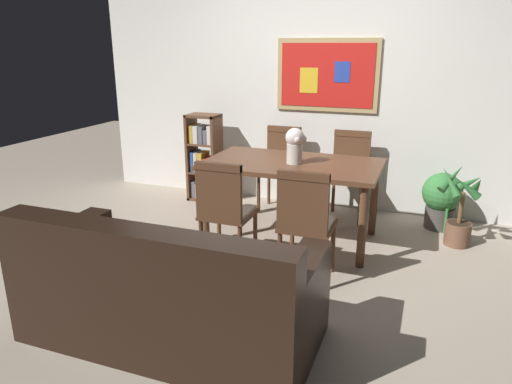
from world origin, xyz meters
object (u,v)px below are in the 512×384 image
dining_table (292,172)px  leather_couch (167,295)px  dining_chair_far_left (281,162)px  flower_vase (295,144)px  dining_chair_near_left (224,206)px  dining_chair_near_right (306,217)px  potted_palm (459,213)px  bookshelf (204,159)px  dining_chair_far_right (349,168)px  potted_ivy (442,199)px

dining_table → leather_couch: leather_couch is taller
dining_chair_far_left → flower_vase: bearing=-65.0°
dining_table → dining_chair_near_left: 0.85m
dining_chair_near_right → potted_palm: dining_chair_near_right is taller
dining_chair_far_left → bookshelf: bookshelf is taller
dining_chair_far_right → leather_couch: 2.70m
potted_ivy → flower_vase: bearing=-147.6°
dining_chair_near_left → potted_palm: 2.16m
dining_table → potted_ivy: 1.57m
dining_chair_near_right → flower_vase: 0.91m
potted_ivy → flower_vase: (-1.29, -0.82, 0.62)m
leather_couch → bookshelf: bearing=111.9°
dining_chair_near_left → leather_couch: bearing=-85.3°
dining_chair_near_left → potted_ivy: size_ratio=1.60×
dining_chair_near_right → flower_vase: bearing=112.1°
dining_table → bookshelf: bearing=148.5°
dining_chair_near_right → bookshelf: bookshelf is taller
dining_chair_far_right → leather_couch: size_ratio=0.51×
flower_vase → dining_chair_far_left: bearing=115.0°
dining_chair_far_right → flower_vase: flower_vase is taller
dining_table → potted_ivy: dining_table is taller
potted_palm → flower_vase: (-1.44, -0.43, 0.61)m
dining_chair_near_left → dining_chair_far_left: (-0.02, 1.57, 0.00)m
leather_couch → potted_palm: bearing=52.2°
dining_chair_near_left → leather_couch: 1.08m
dining_chair_near_right → potted_palm: size_ratio=1.23×
dining_chair_far_right → dining_chair_near_right: 1.59m
dining_table → leather_couch: bearing=-97.8°
dining_chair_far_right → dining_chair_far_left: 0.75m
dining_table → dining_chair_far_left: dining_chair_far_left is taller
bookshelf → potted_palm: 2.80m
dining_chair_far_right → flower_vase: bearing=-113.5°
potted_ivy → dining_table: bearing=-149.3°
dining_table → leather_couch: 1.87m
dining_chair_far_right → flower_vase: size_ratio=2.85×
dining_chair_far_left → dining_chair_near_right: 1.74m
flower_vase → bookshelf: bearing=148.0°
dining_chair_near_right → flower_vase: (-0.31, 0.76, 0.39)m
dining_chair_near_left → flower_vase: flower_vase is taller
potted_ivy → dining_chair_far_left: bearing=179.4°
dining_chair_near_left → leather_couch: dining_chair_near_left is taller
dining_table → dining_chair_near_right: bearing=-66.9°
potted_palm → flower_vase: bearing=-163.5°
dining_chair_near_left → dining_chair_near_right: same height
bookshelf → flower_vase: flower_vase is taller
dining_chair_far_left → dining_table: bearing=-65.8°
dining_table → dining_chair_near_left: (-0.34, -0.77, -0.12)m
potted_palm → dining_chair_far_right: bearing=159.5°
dining_chair_far_right → dining_chair_near_left: bearing=-114.9°
dining_chair_far_right → dining_chair_far_left: (-0.75, 0.01, 0.00)m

